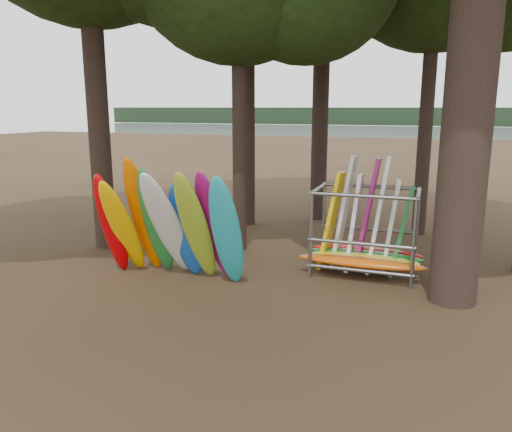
% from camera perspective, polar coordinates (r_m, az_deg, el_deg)
% --- Properties ---
extents(ground, '(120.00, 120.00, 0.00)m').
position_cam_1_polar(ground, '(11.19, 0.30, -8.80)').
color(ground, '#47331E').
rests_on(ground, ground).
extents(lake, '(160.00, 160.00, 0.00)m').
position_cam_1_polar(lake, '(70.05, 17.00, 8.49)').
color(lake, gray).
rests_on(lake, ground).
extents(far_shore, '(160.00, 4.00, 4.00)m').
position_cam_1_polar(far_shore, '(119.92, 18.35, 10.74)').
color(far_shore, black).
rests_on(far_shore, ground).
extents(kayak_row, '(3.77, 2.03, 3.09)m').
position_cam_1_polar(kayak_row, '(11.78, -9.98, -1.13)').
color(kayak_row, '#B00004').
rests_on(kayak_row, ground).
extents(storage_rack, '(3.04, 1.51, 2.92)m').
position_cam_1_polar(storage_rack, '(12.50, 12.32, -2.06)').
color(storage_rack, slate).
rests_on(storage_rack, ground).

